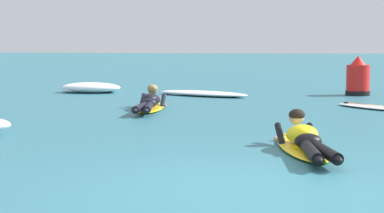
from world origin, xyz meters
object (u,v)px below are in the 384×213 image
at_px(surfer_near, 304,141).
at_px(drifting_surfboard, 376,107).
at_px(surfer_far, 149,103).
at_px(channel_marker_buoy, 358,80).

xyz_separation_m(surfer_near, drifting_surfboard, (1.60, 5.57, -0.10)).
bearing_deg(surfer_near, surfer_far, 123.14).
height_order(surfer_far, drifting_surfboard, surfer_far).
relative_size(surfer_far, channel_marker_buoy, 2.52).
xyz_separation_m(drifting_surfboard, channel_marker_buoy, (-0.02, 3.46, 0.38)).
bearing_deg(surfer_far, surfer_near, -56.86).
bearing_deg(drifting_surfboard, channel_marker_buoy, 90.36).
distance_m(surfer_near, surfer_far, 5.50).
bearing_deg(surfer_far, channel_marker_buoy, 43.98).
distance_m(surfer_near, channel_marker_buoy, 9.17).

